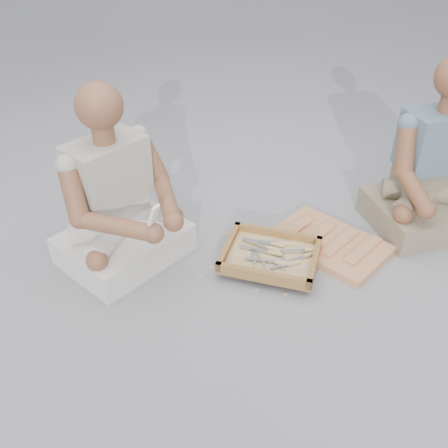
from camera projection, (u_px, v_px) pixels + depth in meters
The scene contains 26 objects.
ground at pixel (222, 308), 2.27m from camera, with size 60.00×60.00×0.00m, color gray.
carved_panel at pixel (329, 243), 2.63m from camera, with size 0.58×0.39×0.04m, color #AF6C44.
tool_tray at pixel (270, 256), 2.48m from camera, with size 0.54×0.47×0.06m.
chisel_0 at pixel (307, 250), 2.49m from camera, with size 0.19×0.14×0.02m.
chisel_1 at pixel (278, 262), 2.42m from camera, with size 0.21×0.09×0.02m.
chisel_2 at pixel (270, 248), 2.51m from camera, with size 0.22×0.02×0.02m.
chisel_3 at pixel (279, 243), 2.56m from camera, with size 0.21×0.10×0.02m.
chisel_4 at pixel (270, 252), 2.48m from camera, with size 0.22×0.06×0.02m.
chisel_5 at pixel (267, 269), 2.39m from camera, with size 0.18×0.16×0.02m.
chisel_6 at pixel (306, 256), 2.47m from camera, with size 0.14×0.19×0.02m.
chisel_7 at pixel (290, 264), 2.42m from camera, with size 0.16×0.18×0.02m.
chisel_8 at pixel (274, 244), 2.55m from camera, with size 0.22×0.07×0.02m.
chisel_9 at pixel (283, 274), 2.36m from camera, with size 0.11×0.21×0.02m.
chisel_10 at pixel (256, 268), 2.40m from camera, with size 0.15×0.19×0.02m.
wood_chip_0 at pixel (257, 290), 2.36m from camera, with size 0.02×0.01×0.00m, color tan.
wood_chip_1 at pixel (225, 234), 2.73m from camera, with size 0.02×0.01×0.00m, color tan.
wood_chip_2 at pixel (211, 267), 2.50m from camera, with size 0.02×0.01×0.00m, color tan.
wood_chip_3 at pixel (200, 277), 2.44m from camera, with size 0.02×0.01×0.00m, color tan.
wood_chip_4 at pixel (285, 254), 2.59m from camera, with size 0.02×0.01×0.00m, color tan.
wood_chip_5 at pixel (320, 271), 2.48m from camera, with size 0.02×0.01×0.00m, color tan.
wood_chip_6 at pixel (274, 264), 2.52m from camera, with size 0.02×0.01×0.00m, color tan.
wood_chip_7 at pixel (322, 264), 2.52m from camera, with size 0.02×0.01×0.00m, color tan.
wood_chip_8 at pixel (285, 294), 2.34m from camera, with size 0.02×0.01×0.00m, color tan.
craftsman at pixel (118, 205), 2.41m from camera, with size 0.66×0.66×0.91m.
companion at pixel (435, 174), 2.65m from camera, with size 0.76×0.76×0.93m.
mobile_phone at pixel (154, 215), 2.12m from camera, with size 0.05×0.04×0.10m.
Camera 1 is at (0.83, -1.41, 1.62)m, focal length 40.00 mm.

